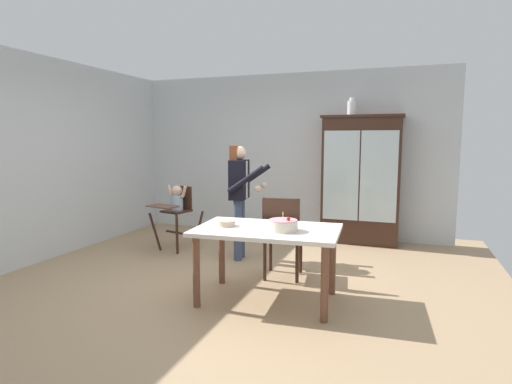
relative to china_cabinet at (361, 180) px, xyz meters
The scene contains 11 objects.
ground_plane 2.86m from the china_cabinet, 118.08° to the right, with size 6.24×6.24×0.00m, color tan.
wall_back 1.34m from the china_cabinet, 168.20° to the left, with size 5.32×0.06×2.70m, color silver.
wall_left 4.57m from the china_cabinet, 148.71° to the right, with size 0.06×5.32×2.70m, color silver.
china_cabinet is the anchor object (origin of this frame).
ceramic_vase 1.11m from the china_cabinet, behind, with size 0.13×0.13×0.27m.
high_chair_with_toddler 2.83m from the china_cabinet, 151.86° to the right, with size 0.69×0.78×0.95m.
adult_person 2.04m from the china_cabinet, 134.46° to the right, with size 0.54×0.53×1.53m.
dining_table 2.83m from the china_cabinet, 102.93° to the right, with size 1.45×0.96×0.74m.
birthday_cake 2.84m from the china_cabinet, 99.09° to the right, with size 0.28×0.28×0.19m.
serving_bowl 2.98m from the china_cabinet, 110.63° to the right, with size 0.18×0.18×0.06m, color #C6AD93.
dining_chair_far_side 2.22m from the china_cabinet, 107.68° to the right, with size 0.49×0.49×0.96m.
Camera 1 is at (1.87, -4.15, 1.60)m, focal length 28.94 mm.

